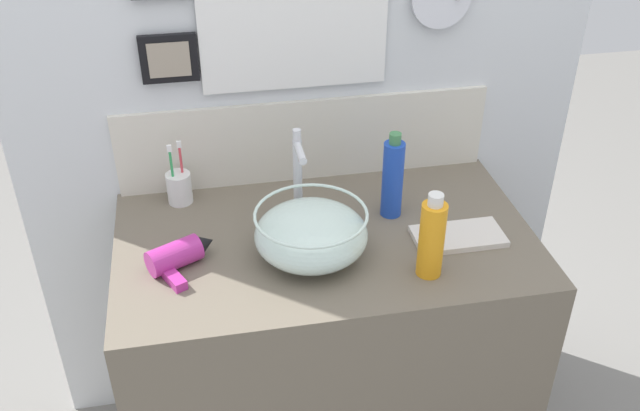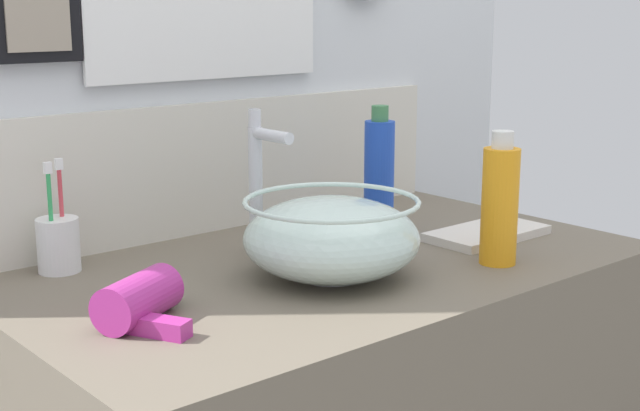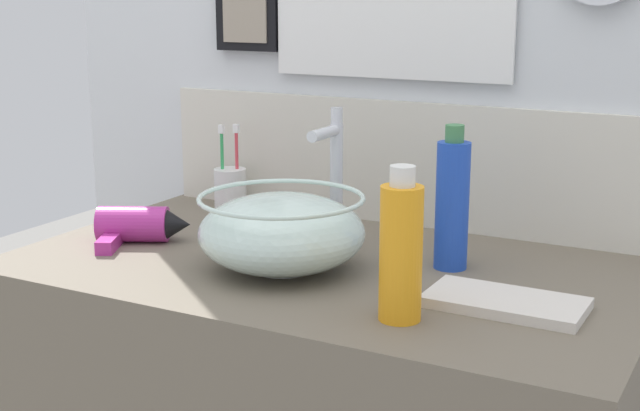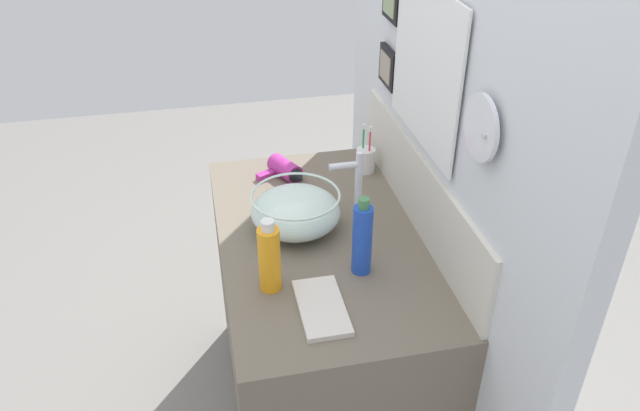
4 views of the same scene
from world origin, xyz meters
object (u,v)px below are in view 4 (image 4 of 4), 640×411
object	(u,v)px
shampoo_bottle	(362,239)
soap_dispenser	(269,258)
hair_drier	(286,171)
hand_towel	(322,307)
faucet	(355,184)
toothbrush_cup	(366,160)
glass_bowl_sink	(296,211)

from	to	relation	value
shampoo_bottle	soap_dispenser	bearing A→B (deg)	-85.45
hair_drier	hand_towel	size ratio (longest dim) A/B	0.78
faucet	toothbrush_cup	bearing A→B (deg)	158.35
faucet	soap_dispenser	world-z (taller)	faucet
faucet	soap_dispenser	distance (m)	0.41
toothbrush_cup	hand_towel	distance (m)	0.76
faucet	hand_towel	size ratio (longest dim) A/B	1.08
hand_towel	glass_bowl_sink	bearing A→B (deg)	179.90
hair_drier	hand_towel	xyz separation A→B (m)	(0.70, -0.02, -0.02)
faucet	hand_towel	bearing A→B (deg)	-26.22
hair_drier	soap_dispenser	xyz separation A→B (m)	(0.58, -0.14, 0.07)
faucet	toothbrush_cup	xyz separation A→B (m)	(-0.31, 0.12, -0.09)
faucet	hair_drier	size ratio (longest dim) A/B	1.39
faucet	shampoo_bottle	xyz separation A→B (m)	(0.24, -0.04, -0.03)
glass_bowl_sink	shampoo_bottle	distance (m)	0.29
faucet	shampoo_bottle	bearing A→B (deg)	-10.05
toothbrush_cup	hand_towel	world-z (taller)	toothbrush_cup
glass_bowl_sink	hand_towel	bearing A→B (deg)	-0.10
hair_drier	hand_towel	distance (m)	0.70
glass_bowl_sink	shampoo_bottle	bearing A→B (deg)	30.73
glass_bowl_sink	soap_dispenser	bearing A→B (deg)	-24.19
faucet	shampoo_bottle	world-z (taller)	faucet
soap_dispenser	faucet	bearing A→B (deg)	130.77
glass_bowl_sink	hand_towel	size ratio (longest dim) A/B	1.20
hand_towel	soap_dispenser	bearing A→B (deg)	-135.09
faucet	soap_dispenser	size ratio (longest dim) A/B	1.12
toothbrush_cup	glass_bowl_sink	bearing A→B (deg)	-44.99
faucet	soap_dispenser	bearing A→B (deg)	-49.23
shampoo_bottle	hand_towel	world-z (taller)	shampoo_bottle
hair_drier	shampoo_bottle	xyz separation A→B (m)	(0.56, 0.12, 0.08)
soap_dispenser	shampoo_bottle	size ratio (longest dim) A/B	0.92
soap_dispenser	shampoo_bottle	bearing A→B (deg)	94.55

